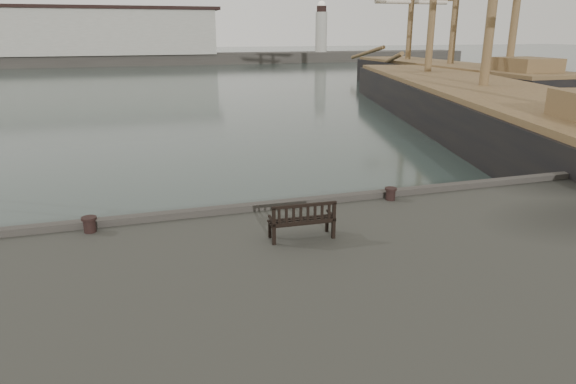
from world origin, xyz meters
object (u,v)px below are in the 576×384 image
tall_ship_main (480,116)px  tall_ship_far (448,84)px  bench (302,227)px  bollard_right (391,194)px  bollard_left (90,225)px

tall_ship_main → tall_ship_far: size_ratio=1.36×
bench → bollard_right: 3.97m
bench → tall_ship_main: size_ratio=0.04×
bollard_right → tall_ship_far: size_ratio=0.01×
tall_ship_main → tall_ship_far: 21.00m
tall_ship_far → bollard_left: bearing=-133.1°
bollard_left → tall_ship_far: (33.84, 34.63, -0.86)m
bollard_right → tall_ship_far: 43.01m
bench → tall_ship_far: (28.98, 36.58, -0.95)m
tall_ship_main → bench: bearing=-121.3°
bollard_left → tall_ship_far: bearing=45.7°
bollard_right → tall_ship_far: (25.54, 34.60, -0.85)m
tall_ship_main → tall_ship_far: bearing=76.3°
bench → tall_ship_main: (18.94, 18.14, -1.04)m
bench → bollard_left: size_ratio=4.06×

